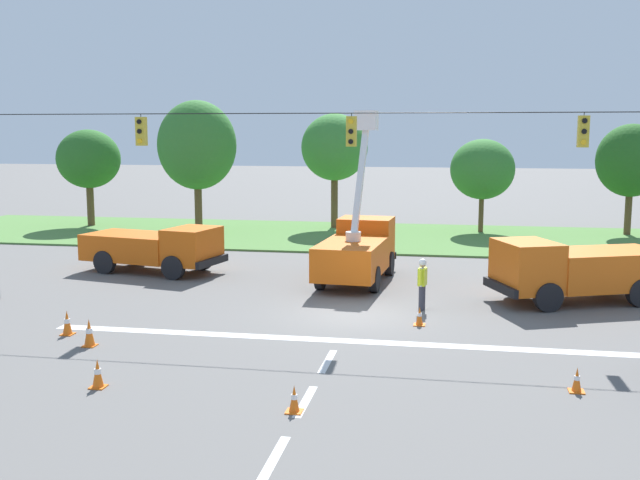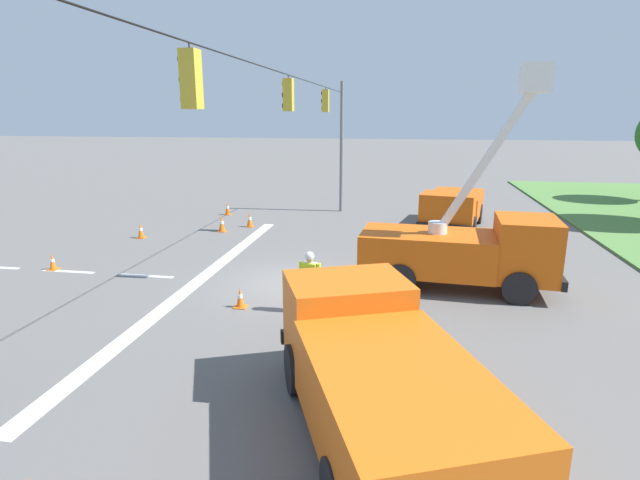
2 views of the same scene
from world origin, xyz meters
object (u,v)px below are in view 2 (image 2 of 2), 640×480
(utility_truck_support_near, at_px, (376,372))
(utility_truck_support_far, at_px, (453,207))
(utility_truck_bucket_lift, at_px, (466,246))
(traffic_cone_lane_edge_b, at_px, (240,298))
(traffic_cone_near_bucket, at_px, (141,231))
(road_worker, at_px, (310,278))
(traffic_cone_mid_left, at_px, (222,224))
(traffic_cone_far_left, at_px, (250,220))
(traffic_cone_foreground_left, at_px, (53,262))
(traffic_cone_lane_edge_a, at_px, (227,208))

(utility_truck_support_near, xyz_separation_m, utility_truck_support_far, (-16.88, 2.70, -0.11))
(utility_truck_bucket_lift, distance_m, utility_truck_support_far, 8.81)
(traffic_cone_lane_edge_b, bearing_deg, traffic_cone_near_bucket, -135.55)
(utility_truck_support_far, relative_size, traffic_cone_lane_edge_b, 10.62)
(utility_truck_support_near, distance_m, road_worker, 5.73)
(traffic_cone_mid_left, bearing_deg, traffic_cone_far_left, 140.76)
(utility_truck_support_near, bearing_deg, traffic_cone_foreground_left, -122.31)
(utility_truck_bucket_lift, height_order, traffic_cone_lane_edge_a, utility_truck_bucket_lift)
(utility_truck_support_far, relative_size, road_worker, 3.61)
(traffic_cone_mid_left, xyz_separation_m, traffic_cone_lane_edge_a, (-3.99, -1.16, -0.03))
(traffic_cone_foreground_left, relative_size, traffic_cone_mid_left, 0.77)
(utility_truck_support_far, height_order, traffic_cone_mid_left, utility_truck_support_far)
(utility_truck_bucket_lift, xyz_separation_m, traffic_cone_foreground_left, (0.46, -14.38, -1.10))
(utility_truck_bucket_lift, bearing_deg, traffic_cone_mid_left, -120.91)
(utility_truck_bucket_lift, bearing_deg, road_worker, -58.26)
(utility_truck_support_far, bearing_deg, traffic_cone_far_left, -82.63)
(traffic_cone_mid_left, height_order, traffic_cone_near_bucket, traffic_cone_mid_left)
(traffic_cone_near_bucket, bearing_deg, traffic_cone_mid_left, 120.14)
(utility_truck_support_near, bearing_deg, traffic_cone_near_bucket, -137.88)
(traffic_cone_near_bucket, bearing_deg, traffic_cone_lane_edge_a, 161.01)
(utility_truck_bucket_lift, height_order, traffic_cone_far_left, utility_truck_bucket_lift)
(utility_truck_bucket_lift, height_order, traffic_cone_lane_edge_b, utility_truck_bucket_lift)
(traffic_cone_near_bucket, xyz_separation_m, traffic_cone_lane_edge_b, (7.26, 7.12, -0.06))
(traffic_cone_foreground_left, bearing_deg, traffic_cone_mid_left, 150.19)
(traffic_cone_lane_edge_b, height_order, traffic_cone_far_left, traffic_cone_far_left)
(utility_truck_support_near, distance_m, traffic_cone_foreground_left, 14.29)
(utility_truck_support_far, distance_m, traffic_cone_far_left, 9.99)
(road_worker, bearing_deg, traffic_cone_lane_edge_b, -89.57)
(traffic_cone_foreground_left, distance_m, traffic_cone_far_left, 9.35)
(traffic_cone_foreground_left, height_order, traffic_cone_lane_edge_a, traffic_cone_lane_edge_a)
(utility_truck_support_far, bearing_deg, traffic_cone_mid_left, -77.05)
(traffic_cone_near_bucket, bearing_deg, utility_truck_support_far, 107.16)
(utility_truck_support_far, xyz_separation_m, road_worker, (11.58, -4.86, -0.09))
(road_worker, bearing_deg, traffic_cone_lane_edge_a, -151.23)
(traffic_cone_mid_left, bearing_deg, traffic_cone_foreground_left, -29.81)
(utility_truck_bucket_lift, height_order, utility_truck_support_near, utility_truck_bucket_lift)
(utility_truck_bucket_lift, distance_m, traffic_cone_mid_left, 12.29)
(traffic_cone_foreground_left, distance_m, traffic_cone_near_bucket, 4.97)
(utility_truck_support_near, relative_size, traffic_cone_foreground_left, 10.89)
(road_worker, relative_size, traffic_cone_lane_edge_a, 2.40)
(utility_truck_bucket_lift, xyz_separation_m, traffic_cone_lane_edge_a, (-10.28, -11.67, -1.03))
(utility_truck_support_far, bearing_deg, traffic_cone_lane_edge_a, -97.04)
(traffic_cone_near_bucket, relative_size, traffic_cone_lane_edge_b, 1.17)
(utility_truck_support_near, xyz_separation_m, road_worker, (-5.31, -2.17, -0.20))
(road_worker, xyz_separation_m, traffic_cone_near_bucket, (-7.24, -9.18, -0.65))
(utility_truck_bucket_lift, distance_m, traffic_cone_far_left, 12.17)
(utility_truck_support_far, bearing_deg, utility_truck_support_near, -9.08)
(traffic_cone_lane_edge_a, bearing_deg, traffic_cone_near_bucket, -18.99)
(traffic_cone_near_bucket, height_order, traffic_cone_lane_edge_b, traffic_cone_near_bucket)
(utility_truck_support_near, distance_m, traffic_cone_near_bucket, 16.94)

